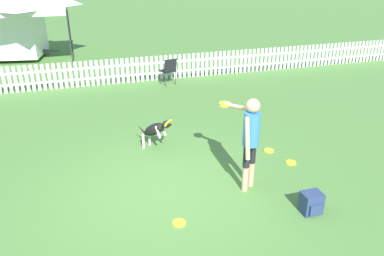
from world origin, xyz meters
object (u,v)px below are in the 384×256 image
Objects in this scene: leaping_dog at (155,129)px; backpack_on_grass at (311,203)px; handler_person at (250,134)px; folding_chair_center at (169,69)px; frisbee_midfield at (291,163)px; frisbee_near_dog at (179,223)px; frisbee_near_handler at (269,151)px.

leaping_dog is 3.48m from backpack_on_grass.
handler_person is at bearing 90.14° from leaping_dog.
folding_chair_center is (1.39, 4.40, 0.03)m from leaping_dog.
leaping_dog is 4.40× the size of frisbee_midfield.
frisbee_near_dog is (-0.18, -2.52, -0.48)m from leaping_dog.
backpack_on_grass reaches higher than frisbee_near_dog.
frisbee_near_handler is 5.26m from folding_chair_center.
handler_person reaches higher than leaping_dog.
frisbee_near_dog is (-1.43, -0.64, -1.06)m from handler_person.
leaping_dog is 1.05× the size of folding_chair_center.
backpack_on_grass is (-0.37, -2.12, 0.17)m from frisbee_near_handler.
handler_person reaches higher than frisbee_near_handler.
frisbee_near_handler is at bearing 35.40° from frisbee_near_dog.
frisbee_near_handler is at bearing 83.93° from folding_chair_center.
frisbee_midfield is at bearing 70.24° from backpack_on_grass.
frisbee_near_handler is 0.58× the size of backpack_on_grass.
folding_chair_center is at bearing 100.18° from frisbee_near_handler.
frisbee_near_dog is 0.58× the size of backpack_on_grass.
frisbee_midfield is at bearing -10.50° from handler_person.
frisbee_near_dog is (-2.49, -1.77, 0.00)m from frisbee_near_handler.
backpack_on_grass is (0.69, -0.99, -0.89)m from handler_person.
backpack_on_grass reaches higher than frisbee_near_handler.
frisbee_near_handler is 3.05m from frisbee_near_dog.
frisbee_near_handler is (1.05, 1.13, -1.06)m from handler_person.
frisbee_near_dog is at bearing 52.36° from leaping_dog.
folding_chair_center is at bearing 94.39° from backpack_on_grass.
frisbee_near_handler is 0.63m from frisbee_midfield.
frisbee_near_dog is 0.24× the size of folding_chair_center.
handler_person reaches higher than frisbee_near_dog.
leaping_dog is at bearing 56.28° from folding_chair_center.
backpack_on_grass reaches higher than frisbee_midfield.
frisbee_near_handler is at bearing 106.51° from frisbee_midfield.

